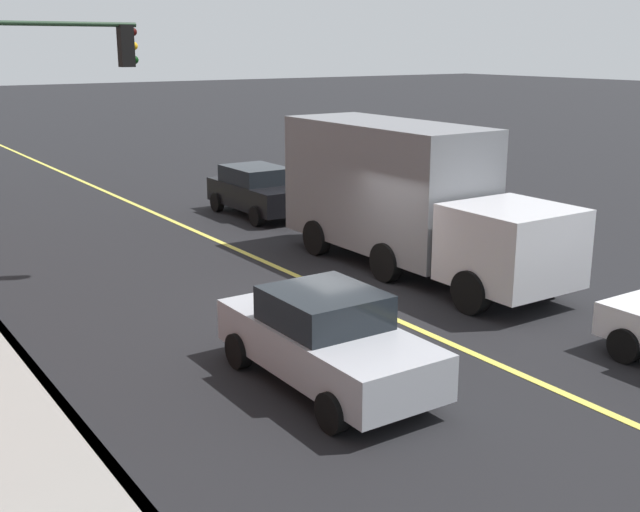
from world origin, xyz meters
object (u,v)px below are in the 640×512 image
at_px(car_silver, 326,339).
at_px(truck_gray, 405,195).
at_px(traffic_light_mast, 19,102).
at_px(car_black, 258,190).

distance_m(car_silver, truck_gray, 7.20).
distance_m(car_silver, traffic_light_mast, 8.71).
bearing_deg(truck_gray, car_silver, 130.42).
bearing_deg(traffic_light_mast, truck_gray, -110.95).
height_order(truck_gray, traffic_light_mast, traffic_light_mast).
bearing_deg(car_silver, truck_gray, -49.58).
relative_size(car_silver, truck_gray, 0.51).
height_order(car_silver, truck_gray, truck_gray).
bearing_deg(car_silver, car_black, -24.88).
relative_size(car_silver, traffic_light_mast, 0.70).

